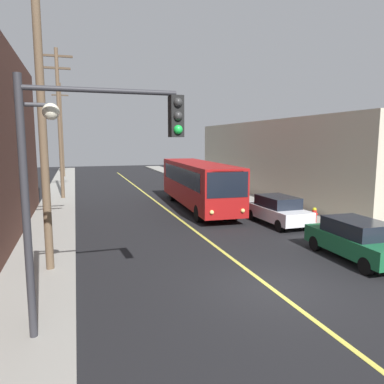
{
  "coord_description": "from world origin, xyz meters",
  "views": [
    {
      "loc": [
        -5.84,
        -9.9,
        4.72
      ],
      "look_at": [
        0.0,
        8.46,
        2.0
      ],
      "focal_mm": 34.23,
      "sensor_mm": 36.0,
      "label": 1
    }
  ],
  "objects": [
    {
      "name": "lane_stripe_center",
      "position": [
        0.0,
        15.0,
        0.01
      ],
      "size": [
        0.16,
        60.0,
        0.01
      ],
      "primitive_type": "cube",
      "color": "#D8CC4C",
      "rests_on": "ground"
    },
    {
      "name": "street_lamp_left",
      "position": [
        -6.83,
        -0.43,
        3.74
      ],
      "size": [
        0.98,
        0.4,
        5.5
      ],
      "color": "#38383D",
      "rests_on": "sidewalk_left"
    },
    {
      "name": "parked_car_white",
      "position": [
        4.89,
        7.95,
        0.84
      ],
      "size": [
        1.91,
        4.45,
        1.62
      ],
      "color": "silver",
      "rests_on": "ground"
    },
    {
      "name": "sidewalk_right",
      "position": [
        7.25,
        10.0,
        0.07
      ],
      "size": [
        2.5,
        90.0,
        0.15
      ],
      "primitive_type": "cube",
      "color": "gray",
      "rests_on": "ground"
    },
    {
      "name": "city_bus",
      "position": [
        2.2,
        14.08,
        1.82
      ],
      "size": [
        3.15,
        12.25,
        3.2
      ],
      "color": "maroon",
      "rests_on": "ground"
    },
    {
      "name": "ground_plane",
      "position": [
        0.0,
        0.0,
        0.0
      ],
      "size": [
        120.0,
        120.0,
        0.0
      ],
      "primitive_type": "plane",
      "color": "black"
    },
    {
      "name": "sidewalk_left",
      "position": [
        -7.25,
        10.0,
        0.07
      ],
      "size": [
        2.5,
        90.0,
        0.15
      ],
      "primitive_type": "cube",
      "color": "gray",
      "rests_on": "ground"
    },
    {
      "name": "utility_pole_far",
      "position": [
        -7.34,
        39.63,
        6.51
      ],
      "size": [
        2.4,
        0.28,
        11.66
      ],
      "color": "brown",
      "rests_on": "sidewalk_left"
    },
    {
      "name": "utility_pole_near",
      "position": [
        -6.87,
        3.7,
        6.65
      ],
      "size": [
        2.4,
        0.28,
        11.93
      ],
      "color": "brown",
      "rests_on": "sidewalk_left"
    },
    {
      "name": "building_right_warehouse",
      "position": [
        14.5,
        17.49,
        3.15
      ],
      "size": [
        12.0,
        25.56,
        6.3
      ],
      "color": "beige",
      "rests_on": "ground"
    },
    {
      "name": "utility_pole_mid",
      "position": [
        -6.91,
        20.9,
        6.46
      ],
      "size": [
        2.4,
        0.28,
        11.56
      ],
      "color": "brown",
      "rests_on": "sidewalk_left"
    },
    {
      "name": "parked_car_green",
      "position": [
        4.63,
        1.55,
        0.84
      ],
      "size": [
        1.91,
        4.44,
        1.62
      ],
      "color": "#196038",
      "rests_on": "ground"
    },
    {
      "name": "traffic_signal_left_corner",
      "position": [
        -5.41,
        -1.11,
        4.3
      ],
      "size": [
        3.75,
        0.48,
        6.0
      ],
      "color": "#2D2D33",
      "rests_on": "sidewalk_left"
    },
    {
      "name": "fire_hydrant",
      "position": [
        6.85,
        7.26,
        0.58
      ],
      "size": [
        0.44,
        0.26,
        0.84
      ],
      "color": "red",
      "rests_on": "sidewalk_right"
    }
  ]
}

